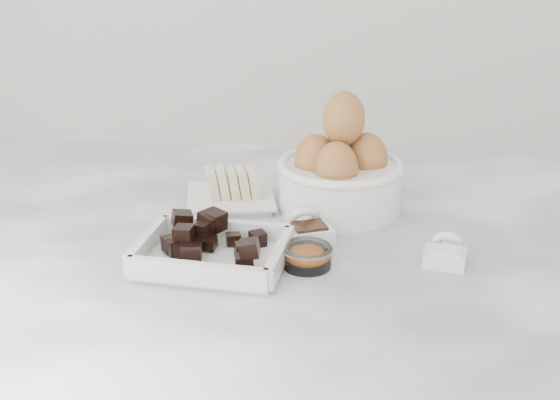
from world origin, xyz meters
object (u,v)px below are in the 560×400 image
at_px(chocolate_dish, 212,249).
at_px(butter_plate, 229,191).
at_px(sugar_ramekin, 311,193).
at_px(honey_bowl, 325,206).
at_px(vanilla_spoon, 307,229).
at_px(zest_bowl, 307,255).
at_px(salt_spoon, 445,253).
at_px(egg_bowl, 340,172).

xyz_separation_m(chocolate_dish, butter_plate, (-0.01, 0.21, -0.00)).
height_order(sugar_ramekin, honey_bowl, sugar_ramekin).
bearing_deg(vanilla_spoon, zest_bowl, -86.28).
xyz_separation_m(sugar_ramekin, zest_bowl, (0.01, -0.19, -0.01)).
xyz_separation_m(sugar_ramekin, salt_spoon, (0.18, -0.16, -0.01)).
distance_m(egg_bowl, honey_bowl, 0.06).
height_order(honey_bowl, salt_spoon, salt_spoon).
height_order(sugar_ramekin, egg_bowl, egg_bowl).
height_order(chocolate_dish, sugar_ramekin, chocolate_dish).
bearing_deg(vanilla_spoon, chocolate_dish, -142.24).
distance_m(chocolate_dish, sugar_ramekin, 0.23).
bearing_deg(chocolate_dish, honey_bowl, 52.25).
height_order(chocolate_dish, honey_bowl, chocolate_dish).
bearing_deg(egg_bowl, salt_spoon, -49.84).
bearing_deg(vanilla_spoon, egg_bowl, 70.72).
xyz_separation_m(egg_bowl, salt_spoon, (0.14, -0.17, -0.05)).
height_order(chocolate_dish, butter_plate, butter_plate).
bearing_deg(salt_spoon, honey_bowl, 139.87).
distance_m(sugar_ramekin, salt_spoon, 0.25).
relative_size(sugar_ramekin, honey_bowl, 1.07).
height_order(butter_plate, vanilla_spoon, butter_plate).
height_order(chocolate_dish, egg_bowl, egg_bowl).
height_order(butter_plate, zest_bowl, butter_plate).
height_order(honey_bowl, vanilla_spoon, vanilla_spoon).
xyz_separation_m(zest_bowl, vanilla_spoon, (-0.01, 0.08, -0.00)).
bearing_deg(egg_bowl, chocolate_dish, -127.31).
bearing_deg(honey_bowl, vanilla_spoon, -102.72).
bearing_deg(chocolate_dish, sugar_ramekin, 60.56).
bearing_deg(honey_bowl, sugar_ramekin, 129.78).
bearing_deg(salt_spoon, chocolate_dish, -172.94).
bearing_deg(egg_bowl, honey_bowl, -124.70).
distance_m(chocolate_dish, salt_spoon, 0.30).
distance_m(butter_plate, egg_bowl, 0.17).
relative_size(egg_bowl, salt_spoon, 2.65).
distance_m(chocolate_dish, zest_bowl, 0.12).
xyz_separation_m(vanilla_spoon, salt_spoon, (0.18, -0.05, -0.00)).
relative_size(butter_plate, salt_spoon, 2.17).
height_order(sugar_ramekin, vanilla_spoon, sugar_ramekin).
xyz_separation_m(egg_bowl, honey_bowl, (-0.02, -0.03, -0.04)).
relative_size(honey_bowl, zest_bowl, 1.14).
relative_size(honey_bowl, vanilla_spoon, 0.87).
bearing_deg(butter_plate, chocolate_dish, -86.41).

